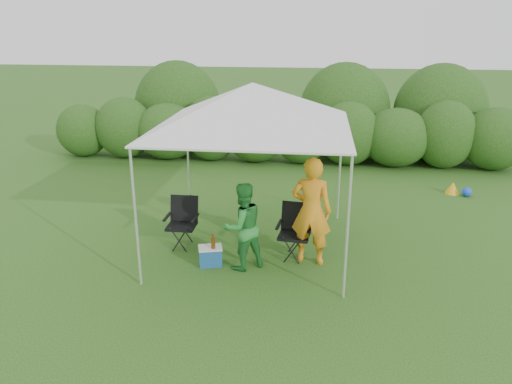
# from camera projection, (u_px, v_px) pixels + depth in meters

# --- Properties ---
(ground) EXTENTS (70.00, 70.00, 0.00)m
(ground) POSITION_uv_depth(u_px,v_px,m) (249.00, 259.00, 8.26)
(ground) COLOR #366520
(hedge) EXTENTS (12.90, 1.53, 1.80)m
(hedge) POSITION_uv_depth(u_px,v_px,m) (285.00, 133.00, 13.59)
(hedge) COLOR #2D581B
(hedge) RESTS_ON ground
(canopy) EXTENTS (3.10, 3.10, 2.83)m
(canopy) POSITION_uv_depth(u_px,v_px,m) (253.00, 106.00, 7.92)
(canopy) COLOR silver
(canopy) RESTS_ON ground
(chair_right) EXTENTS (0.61, 0.56, 0.90)m
(chair_right) POSITION_uv_depth(u_px,v_px,m) (295.00, 227.00, 8.24)
(chair_right) COLOR black
(chair_right) RESTS_ON ground
(chair_left) EXTENTS (0.54, 0.49, 0.87)m
(chair_left) POSITION_uv_depth(u_px,v_px,m) (183.00, 219.00, 8.65)
(chair_left) COLOR black
(chair_left) RESTS_ON ground
(man) EXTENTS (0.70, 0.51, 1.77)m
(man) POSITION_uv_depth(u_px,v_px,m) (311.00, 211.00, 7.91)
(man) COLOR orange
(man) RESTS_ON ground
(woman) EXTENTS (0.87, 0.84, 1.42)m
(woman) POSITION_uv_depth(u_px,v_px,m) (243.00, 226.00, 7.78)
(woman) COLOR #2D8937
(woman) RESTS_ON ground
(cooler) EXTENTS (0.43, 0.36, 0.31)m
(cooler) POSITION_uv_depth(u_px,v_px,m) (210.00, 256.00, 8.03)
(cooler) COLOR #205493
(cooler) RESTS_ON ground
(bottle) EXTENTS (0.07, 0.07, 0.25)m
(bottle) POSITION_uv_depth(u_px,v_px,m) (213.00, 241.00, 7.90)
(bottle) COLOR #592D0C
(bottle) RESTS_ON cooler
(lawn_toy) EXTENTS (0.53, 0.45, 0.27)m
(lawn_toy) POSITION_uv_depth(u_px,v_px,m) (456.00, 189.00, 11.31)
(lawn_toy) COLOR gold
(lawn_toy) RESTS_ON ground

